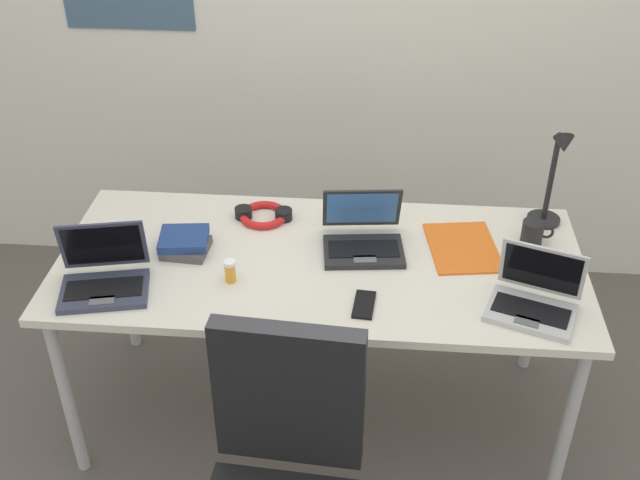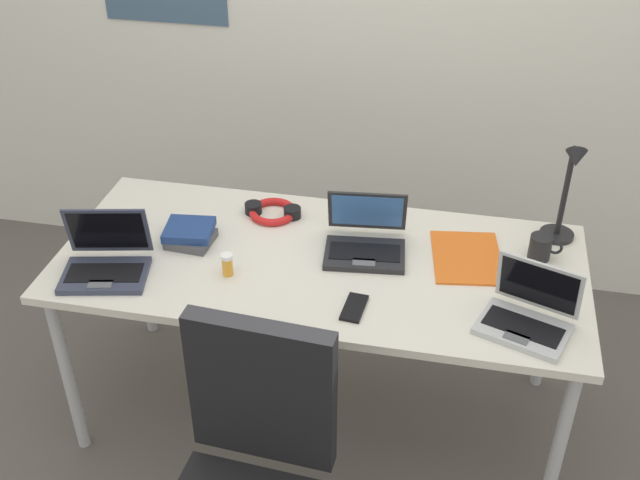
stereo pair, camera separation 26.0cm
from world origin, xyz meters
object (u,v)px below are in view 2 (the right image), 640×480
object	(u,v)px
laptop_far_corner	(528,315)
book_stack	(190,234)
laptop_by_keyboard	(365,241)
pill_bottle	(227,264)
desk_lamp	(567,194)
headphones	(273,211)
laptop_back_right	(106,261)
computer_mouse	(128,221)
paper_folder_mid_desk	(467,257)
coffee_mug	(541,247)
cell_phone	(354,308)

from	to	relation	value
laptop_far_corner	book_stack	distance (m)	1.18
laptop_by_keyboard	pill_bottle	distance (m)	0.48
pill_bottle	desk_lamp	bearing A→B (deg)	21.27
laptop_by_keyboard	laptop_far_corner	bearing A→B (deg)	-28.92
laptop_by_keyboard	headphones	distance (m)	0.41
laptop_far_corner	laptop_back_right	size ratio (longest dim) A/B	1.00
laptop_far_corner	computer_mouse	bearing A→B (deg)	168.53
headphones	book_stack	xyz separation A→B (m)	(-0.24, -0.23, 0.02)
laptop_far_corner	paper_folder_mid_desk	size ratio (longest dim) A/B	1.03
headphones	coffee_mug	xyz separation A→B (m)	(0.97, -0.08, 0.03)
laptop_by_keyboard	laptop_back_right	bearing A→B (deg)	-160.22
laptop_back_right	coffee_mug	bearing A→B (deg)	14.77
cell_phone	pill_bottle	bearing A→B (deg)	172.60
paper_folder_mid_desk	laptop_by_keyboard	bearing A→B (deg)	-176.02
desk_lamp	cell_phone	size ratio (longest dim) A/B	2.94
computer_mouse	book_stack	world-z (taller)	book_stack
laptop_by_keyboard	computer_mouse	world-z (taller)	laptop_by_keyboard
laptop_far_corner	paper_folder_mid_desk	distance (m)	0.38
coffee_mug	desk_lamp	bearing A→B (deg)	60.77
pill_bottle	book_stack	bearing A→B (deg)	139.74
desk_lamp	paper_folder_mid_desk	world-z (taller)	desk_lamp
coffee_mug	computer_mouse	bearing A→B (deg)	-176.53
pill_bottle	paper_folder_mid_desk	size ratio (longest dim) A/B	0.25
desk_lamp	laptop_by_keyboard	distance (m)	0.70
computer_mouse	cell_phone	size ratio (longest dim) A/B	0.71
laptop_back_right	computer_mouse	world-z (taller)	laptop_back_right
cell_phone	book_stack	xyz separation A→B (m)	(-0.63, 0.25, 0.03)
cell_phone	paper_folder_mid_desk	bearing A→B (deg)	51.08
laptop_far_corner	paper_folder_mid_desk	bearing A→B (deg)	120.82
computer_mouse	coffee_mug	xyz separation A→B (m)	(1.47, 0.09, 0.03)
paper_folder_mid_desk	coffee_mug	bearing A→B (deg)	12.20
laptop_back_right	cell_phone	world-z (taller)	laptop_back_right
desk_lamp	cell_phone	distance (m)	0.85
laptop_far_corner	laptop_back_right	bearing A→B (deg)	179.88
laptop_back_right	headphones	world-z (taller)	laptop_back_right
desk_lamp	coffee_mug	world-z (taller)	desk_lamp
cell_phone	headphones	distance (m)	0.62
desk_lamp	computer_mouse	world-z (taller)	desk_lamp
headphones	cell_phone	bearing A→B (deg)	-51.29
book_stack	coffee_mug	xyz separation A→B (m)	(1.21, 0.15, 0.01)
laptop_far_corner	headphones	distance (m)	1.03
laptop_by_keyboard	book_stack	distance (m)	0.62
coffee_mug	pill_bottle	bearing A→B (deg)	-163.28
laptop_far_corner	cell_phone	size ratio (longest dim) A/B	2.35
laptop_far_corner	pill_bottle	xyz separation A→B (m)	(-0.97, 0.07, -0.00)
laptop_back_right	cell_phone	xyz separation A→B (m)	(0.84, -0.03, -0.04)
laptop_far_corner	coffee_mug	distance (m)	0.38
desk_lamp	computer_mouse	distance (m)	1.56
desk_lamp	laptop_by_keyboard	world-z (taller)	desk_lamp
computer_mouse	coffee_mug	world-z (taller)	coffee_mug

